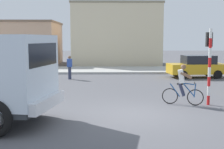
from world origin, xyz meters
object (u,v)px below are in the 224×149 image
traffic_light_pole (209,56)px  pedestrian_near_kerb (70,67)px  cyclist (183,84)px  car_red_near (197,66)px

traffic_light_pole → pedestrian_near_kerb: 10.72m
cyclist → car_red_near: size_ratio=0.42×
pedestrian_near_kerb → cyclist: bearing=-54.8°
cyclist → traffic_light_pole: bearing=-0.3°
cyclist → pedestrian_near_kerb: bearing=125.2°
traffic_light_pole → car_red_near: traffic_light_pole is taller
cyclist → pedestrian_near_kerb: 9.98m
pedestrian_near_kerb → car_red_near: bearing=4.7°
car_red_near → pedestrian_near_kerb: size_ratio=2.55×
car_red_near → pedestrian_near_kerb: bearing=-175.3°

